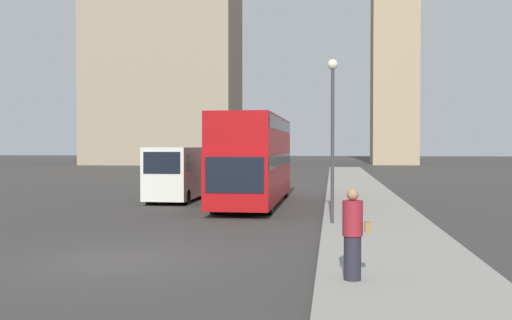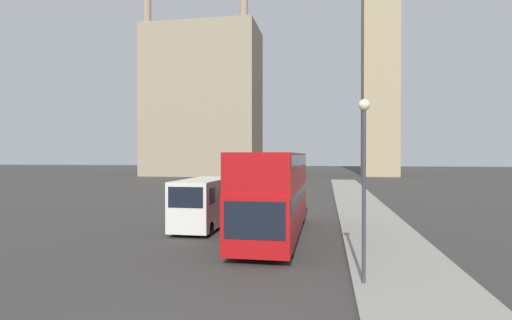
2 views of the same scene
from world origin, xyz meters
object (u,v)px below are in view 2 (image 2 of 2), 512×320
object	(u,v)px
clock_tower	(380,28)
street_lamp	(364,162)
parked_sedan	(269,183)
white_van	(203,202)
red_double_decker_bus	(274,190)

from	to	relation	value
clock_tower	street_lamp	size ratio (longest dim) A/B	10.06
street_lamp	clock_tower	bearing A→B (deg)	82.33
clock_tower	street_lamp	distance (m)	74.11
clock_tower	parked_sedan	size ratio (longest dim) A/B	12.39
clock_tower	white_van	xyz separation A→B (m)	(-17.17, -60.38, -27.73)
parked_sedan	white_van	bearing A→B (deg)	-89.49
street_lamp	white_van	bearing A→B (deg)	132.35
parked_sedan	red_double_decker_bus	bearing A→B (deg)	-81.42
white_van	street_lamp	distance (m)	11.94
street_lamp	parked_sedan	distance (m)	37.53
red_double_decker_bus	street_lamp	world-z (taller)	street_lamp
street_lamp	parked_sedan	xyz separation A→B (m)	(-8.13, 36.50, -3.19)
clock_tower	parked_sedan	bearing A→B (deg)	-118.18
clock_tower	white_van	bearing A→B (deg)	-105.88
clock_tower	red_double_decker_bus	bearing A→B (deg)	-101.90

